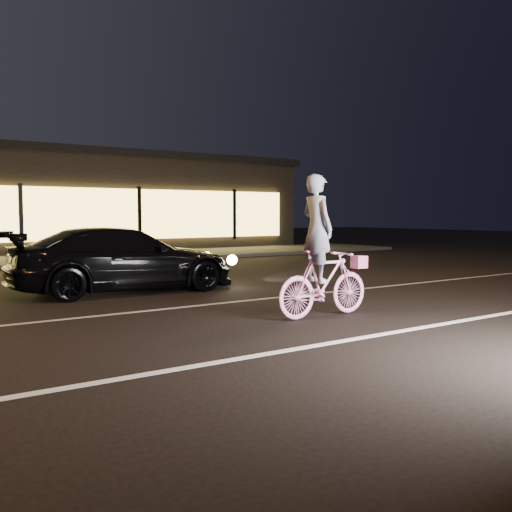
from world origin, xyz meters
TOP-DOWN VIEW (x-y plane):
  - ground at (0.00, 0.00)m, footprint 90.00×90.00m
  - lane_stripe_near at (0.00, -1.50)m, footprint 60.00×0.12m
  - lane_stripe_far at (0.00, 2.00)m, footprint 60.00×0.10m
  - sidewalk at (0.00, 13.00)m, footprint 30.00×4.00m
  - cyclist at (1.25, -0.05)m, footprint 1.76×0.61m
  - sedan at (-0.22, 4.42)m, footprint 4.69×2.10m

SIDE VIEW (x-z plane):
  - ground at x=0.00m, z-range 0.00..0.00m
  - lane_stripe_near at x=0.00m, z-range 0.00..0.01m
  - lane_stripe_far at x=0.00m, z-range 0.00..0.01m
  - sidewalk at x=0.00m, z-range 0.00..0.12m
  - sedan at x=-0.22m, z-range 0.00..1.33m
  - cyclist at x=1.25m, z-range -0.32..1.89m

